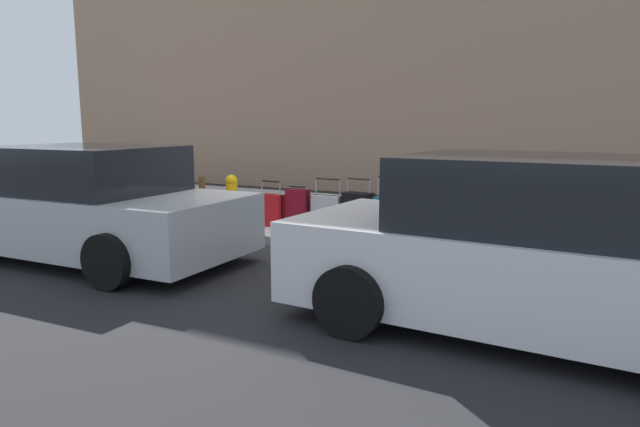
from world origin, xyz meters
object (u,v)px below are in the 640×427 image
at_px(suitcase_maroon_7, 298,209).
at_px(parked_car_silver_1, 85,206).
at_px(suitcase_maroon_0, 537,227).
at_px(bollard_post, 203,198).
at_px(parked_car_white_0, 540,251).
at_px(suitcase_navy_3, 421,219).
at_px(suitcase_red_8, 271,210).
at_px(suitcase_silver_6, 328,213).
at_px(suitcase_black_5, 358,213).
at_px(suitcase_teal_4, 389,217).
at_px(suitcase_red_1, 498,220).
at_px(suitcase_olive_2, 455,221).
at_px(fire_hydrant, 232,197).

distance_m(suitcase_maroon_7, parked_car_silver_1, 3.20).
xyz_separation_m(suitcase_maroon_0, bollard_post, (5.51, 0.21, 0.05)).
xyz_separation_m(suitcase_maroon_7, parked_car_white_0, (-4.01, 2.62, 0.28)).
bearing_deg(suitcase_navy_3, suitcase_red_8, 1.96).
xyz_separation_m(suitcase_navy_3, parked_car_silver_1, (3.88, 2.65, 0.27)).
height_order(suitcase_silver_6, bollard_post, suitcase_silver_6).
xyz_separation_m(suitcase_navy_3, suitcase_black_5, (1.02, -0.04, 0.01)).
relative_size(suitcase_teal_4, suitcase_black_5, 1.06).
bearing_deg(suitcase_maroon_0, suitcase_red_1, -0.59).
bearing_deg(suitcase_olive_2, fire_hydrant, -1.05).
xyz_separation_m(suitcase_navy_3, suitcase_teal_4, (0.50, -0.03, -0.01)).
relative_size(suitcase_red_8, parked_car_white_0, 0.17).
bearing_deg(suitcase_olive_2, suitcase_maroon_0, -172.75).
bearing_deg(suitcase_olive_2, suitcase_navy_3, -9.63).
relative_size(suitcase_navy_3, parked_car_silver_1, 0.19).
relative_size(suitcase_red_1, suitcase_teal_4, 1.10).
distance_m(suitcase_red_1, suitcase_silver_6, 2.64).
distance_m(suitcase_red_1, parked_car_silver_1, 5.65).
xyz_separation_m(suitcase_navy_3, parked_car_white_0, (-1.94, 2.65, 0.29)).
bearing_deg(suitcase_teal_4, suitcase_red_1, -179.05).
relative_size(suitcase_teal_4, suitcase_silver_6, 1.10).
xyz_separation_m(bollard_post, parked_car_white_0, (-5.86, 2.48, 0.21)).
xyz_separation_m(suitcase_maroon_7, bollard_post, (1.85, 0.14, 0.07)).
bearing_deg(suitcase_red_8, suitcase_teal_4, -176.79).
bearing_deg(parked_car_silver_1, parked_car_white_0, -180.00).
bearing_deg(suitcase_maroon_0, fire_hydrant, 0.75).
height_order(suitcase_navy_3, parked_car_silver_1, parked_car_silver_1).
bearing_deg(parked_car_silver_1, suitcase_navy_3, -145.69).
xyz_separation_m(suitcase_red_8, bollard_post, (1.38, 0.08, 0.12)).
distance_m(suitcase_navy_3, suitcase_red_8, 2.54).
height_order(suitcase_olive_2, parked_car_silver_1, parked_car_silver_1).
xyz_separation_m(suitcase_red_1, suitcase_olive_2, (0.57, 0.14, -0.03)).
xyz_separation_m(suitcase_black_5, parked_car_white_0, (-2.96, 2.68, 0.28)).
bearing_deg(suitcase_olive_2, suitcase_red_1, -165.92).
bearing_deg(suitcase_silver_6, suitcase_red_1, 179.89).
bearing_deg(suitcase_maroon_7, fire_hydrant, -0.22).
distance_m(suitcase_silver_6, parked_car_white_0, 4.44).
distance_m(suitcase_navy_3, bollard_post, 3.92).
bearing_deg(suitcase_silver_6, bollard_post, 5.45).
distance_m(suitcase_silver_6, parked_car_silver_1, 3.57).
distance_m(suitcase_red_1, suitcase_maroon_7, 3.15).
relative_size(suitcase_maroon_0, suitcase_maroon_7, 1.04).
bearing_deg(suitcase_navy_3, parked_car_silver_1, 34.31).
bearing_deg(fire_hydrant, suitcase_navy_3, -179.73).
bearing_deg(parked_car_silver_1, suitcase_maroon_7, -124.60).
distance_m(suitcase_olive_2, fire_hydrant, 3.91).
bearing_deg(suitcase_navy_3, suitcase_olive_2, 170.37).
height_order(suitcase_navy_3, suitcase_black_5, suitcase_navy_3).
relative_size(suitcase_red_8, bollard_post, 0.99).
height_order(suitcase_olive_2, suitcase_maroon_7, suitcase_olive_2).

